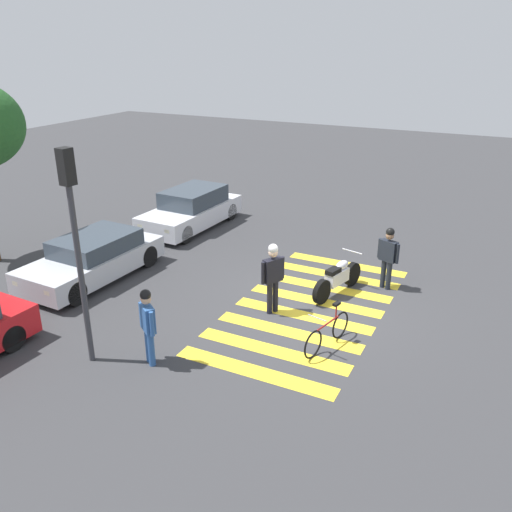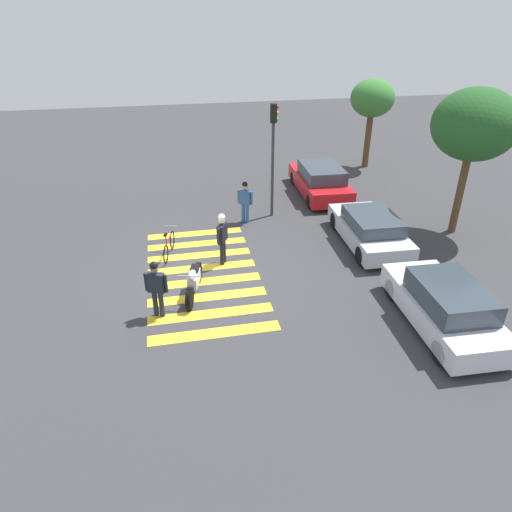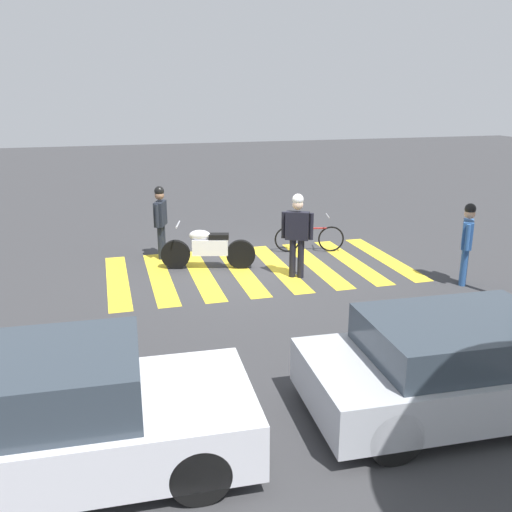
# 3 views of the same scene
# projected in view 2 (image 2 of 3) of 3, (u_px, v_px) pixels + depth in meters

# --- Properties ---
(ground_plane) EXTENTS (60.00, 60.00, 0.00)m
(ground_plane) POSITION_uv_depth(u_px,v_px,m) (203.00, 274.00, 15.17)
(ground_plane) COLOR #38383A
(police_motorcycle) EXTENTS (2.11, 0.81, 1.05)m
(police_motorcycle) POSITION_uv_depth(u_px,v_px,m) (194.00, 281.00, 13.94)
(police_motorcycle) COLOR black
(police_motorcycle) RESTS_ON ground_plane
(leaning_bicycle) EXTENTS (1.70, 0.56, 0.99)m
(leaning_bicycle) POSITION_uv_depth(u_px,v_px,m) (169.00, 246.00, 16.18)
(leaning_bicycle) COLOR black
(leaning_bicycle) RESTS_ON ground_plane
(officer_on_foot) EXTENTS (0.61, 0.41, 1.84)m
(officer_on_foot) POSITION_uv_depth(u_px,v_px,m) (222.00, 235.00, 15.33)
(officer_on_foot) COLOR black
(officer_on_foot) RESTS_ON ground_plane
(officer_by_motorcycle) EXTENTS (0.36, 0.63, 1.76)m
(officer_by_motorcycle) POSITION_uv_depth(u_px,v_px,m) (156.00, 285.00, 12.68)
(officer_by_motorcycle) COLOR #1E232D
(officer_by_motorcycle) RESTS_ON ground_plane
(pedestrian_bystander) EXTENTS (0.43, 0.55, 1.73)m
(pedestrian_bystander) POSITION_uv_depth(u_px,v_px,m) (245.00, 199.00, 18.37)
(pedestrian_bystander) COLOR #2D5999
(pedestrian_bystander) RESTS_ON ground_plane
(crosswalk_stripes) EXTENTS (6.75, 3.59, 0.01)m
(crosswalk_stripes) POSITION_uv_depth(u_px,v_px,m) (203.00, 274.00, 15.17)
(crosswalk_stripes) COLOR yellow
(crosswalk_stripes) RESTS_ON ground_plane
(car_red_convertible) EXTENTS (4.70, 2.10, 1.41)m
(car_red_convertible) POSITION_uv_depth(u_px,v_px,m) (320.00, 181.00, 21.29)
(car_red_convertible) COLOR black
(car_red_convertible) RESTS_ON ground_plane
(car_silver_sedan) EXTENTS (4.32, 2.00, 1.25)m
(car_silver_sedan) POSITION_uv_depth(u_px,v_px,m) (370.00, 229.00, 16.82)
(car_silver_sedan) COLOR black
(car_silver_sedan) RESTS_ON ground_plane
(car_white_van) EXTENTS (4.34, 1.95, 1.40)m
(car_white_van) POSITION_uv_depth(u_px,v_px,m) (445.00, 306.00, 12.44)
(car_white_van) COLOR black
(car_white_van) RESTS_ON ground_plane
(traffic_light_pole) EXTENTS (0.27, 0.34, 4.54)m
(traffic_light_pole) POSITION_uv_depth(u_px,v_px,m) (273.00, 144.00, 18.00)
(traffic_light_pole) COLOR #38383D
(traffic_light_pole) RESTS_ON ground_plane
(street_tree_near) EXTENTS (2.24, 2.24, 4.55)m
(street_tree_near) POSITION_uv_depth(u_px,v_px,m) (372.00, 99.00, 23.66)
(street_tree_near) COLOR brown
(street_tree_near) RESTS_ON ground_plane
(street_tree_mid) EXTENTS (2.97, 2.97, 5.39)m
(street_tree_mid) POSITION_uv_depth(u_px,v_px,m) (475.00, 125.00, 16.12)
(street_tree_mid) COLOR brown
(street_tree_mid) RESTS_ON ground_plane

